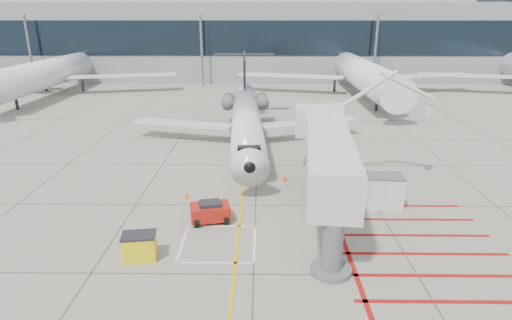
{
  "coord_description": "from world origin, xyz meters",
  "views": [
    {
      "loc": [
        0.35,
        -21.95,
        12.08
      ],
      "look_at": [
        0.0,
        6.0,
        2.5
      ],
      "focal_mm": 30.0,
      "sensor_mm": 36.0,
      "label": 1
    }
  ],
  "objects_px": {
    "jet_bridge": "(328,165)",
    "pushback_tug": "(210,211)",
    "regional_jet": "(247,111)",
    "spill_bin": "(140,246)"
  },
  "relations": [
    {
      "from": "regional_jet",
      "to": "pushback_tug",
      "type": "xyz_separation_m",
      "value": [
        -1.8,
        -13.82,
        -3.19
      ]
    },
    {
      "from": "regional_jet",
      "to": "jet_bridge",
      "type": "distance_m",
      "value": 14.27
    },
    {
      "from": "jet_bridge",
      "to": "pushback_tug",
      "type": "relative_size",
      "value": 7.45
    },
    {
      "from": "regional_jet",
      "to": "pushback_tug",
      "type": "distance_m",
      "value": 14.3
    },
    {
      "from": "regional_jet",
      "to": "jet_bridge",
      "type": "relative_size",
      "value": 1.68
    },
    {
      "from": "regional_jet",
      "to": "spill_bin",
      "type": "height_order",
      "value": "regional_jet"
    },
    {
      "from": "jet_bridge",
      "to": "pushback_tug",
      "type": "distance_m",
      "value": 7.68
    },
    {
      "from": "regional_jet",
      "to": "pushback_tug",
      "type": "relative_size",
      "value": 12.55
    },
    {
      "from": "regional_jet",
      "to": "jet_bridge",
      "type": "bearing_deg",
      "value": -71.01
    },
    {
      "from": "jet_bridge",
      "to": "spill_bin",
      "type": "bearing_deg",
      "value": -149.29
    }
  ]
}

